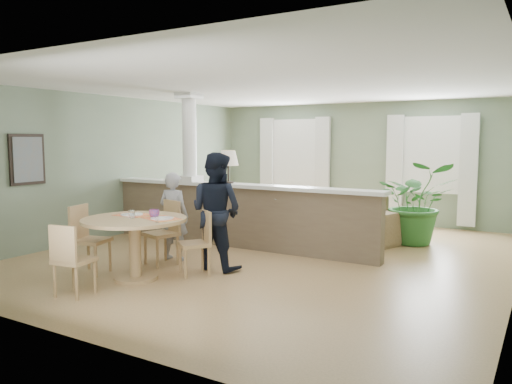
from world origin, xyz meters
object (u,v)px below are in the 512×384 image
Objects in this scene: chair_far_boy at (166,229)px; man_person at (216,211)px; chair_near at (70,257)px; chair_side at (87,236)px; sofa at (320,215)px; houseplant at (417,203)px; dining_table at (135,231)px; chair_far_man at (199,239)px; child_person at (174,216)px.

chair_far_boy is 0.57× the size of man_person.
chair_side reaches higher than chair_near.
houseplant is (1.72, 0.33, 0.31)m from sofa.
dining_table is 0.82× the size of man_person.
chair_far_boy is at bearing -157.21° from chair_far_man.
chair_side reaches higher than chair_far_boy.
chair_near is (0.10, -1.82, -0.04)m from chair_far_boy.
chair_far_man is 0.99m from child_person.
chair_near is at bearing 70.52° from man_person.
dining_table is at bearing -97.71° from chair_side.
chair_far_boy is 0.83m from chair_far_man.
houseplant is at bearing 30.05° from sofa.
houseplant is 1.68× the size of chair_far_man.
chair_far_man is at bearing -123.04° from chair_near.
sofa is 1.76× the size of man_person.
man_person reaches higher than sofa.
chair_near is at bearing -97.94° from dining_table.
chair_far_boy is at bearing -130.51° from houseplant.
chair_side is at bearing -128.69° from houseplant.
chair_side is (-0.83, -0.10, -0.13)m from dining_table.
child_person is at bearing -94.57° from sofa.
houseplant is 5.62m from chair_side.
dining_table reaches higher than chair_near.
chair_side is at bearing -172.94° from dining_table.
man_person is at bearing 123.12° from chair_far_man.
dining_table is 1.19m from man_person.
child_person is at bearing -38.92° from chair_side.
dining_table is 1.00× the size of child_person.
chair_far_boy is 1.14m from chair_side.
sofa is at bearing 86.16° from chair_far_boy.
houseplant is 1.08× the size of dining_table.
chair_far_boy is 0.90m from man_person.
sofa is 4.43m from chair_side.
chair_side is at bearing 38.88° from man_person.
dining_table is at bearing -92.58° from chair_far_man.
houseplant reaches higher than chair_far_boy.
man_person is (1.43, 1.12, 0.32)m from chair_side.
houseplant is 5.94m from chair_near.
chair_far_boy reaches higher than sofa.
chair_far_man is at bearing 1.82° from chair_far_boy.
houseplant is at bearing 66.86° from chair_far_boy.
chair_far_man is at bearing 49.08° from dining_table.
chair_far_man is (0.80, -0.22, -0.04)m from chair_far_boy.
chair_near is 1.10m from chair_side.
chair_near is (-2.81, -5.23, -0.26)m from houseplant.
sofa is at bearing -96.21° from man_person.
child_person reaches higher than chair_far_man.
chair_far_man reaches higher than chair_near.
child_person is 0.90m from man_person.
man_person is at bearing -119.89° from chair_near.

